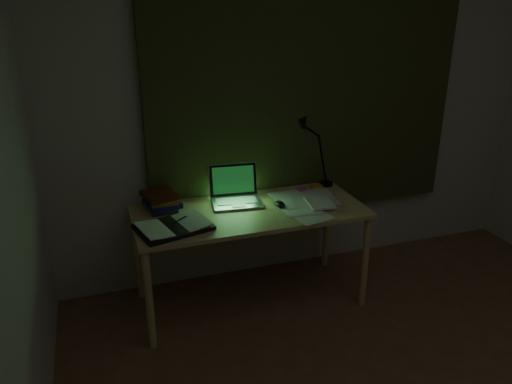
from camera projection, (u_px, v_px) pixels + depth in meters
wall_back at (306, 98)px, 3.39m from camera, size 3.50×0.00×2.50m
curtain at (309, 69)px, 3.28m from camera, size 2.20×0.06×2.00m
desk at (250, 256)px, 3.22m from camera, size 1.44×0.63×0.66m
laptop at (237, 188)px, 3.15m from camera, size 0.35×0.39×0.23m
open_textbook at (173, 226)px, 2.84m from camera, size 0.46×0.38×0.03m
book_stack at (161, 201)px, 3.09m from camera, size 0.21×0.24×0.12m
loose_papers at (311, 203)px, 3.17m from camera, size 0.41×0.42×0.02m
mouse at (280, 204)px, 3.14m from camera, size 0.06×0.10×0.04m
sticky_yellow at (317, 187)px, 3.46m from camera, size 0.08×0.08×0.02m
sticky_pink at (302, 190)px, 3.41m from camera, size 0.09×0.09×0.01m
desk_lamp at (328, 150)px, 3.42m from camera, size 0.35×0.28×0.52m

